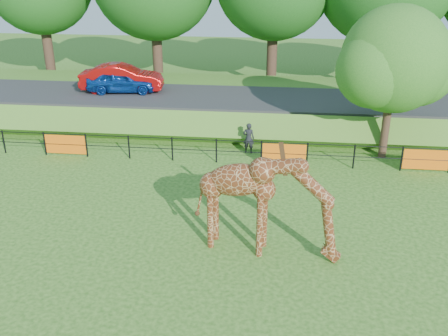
{
  "coord_description": "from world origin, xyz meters",
  "views": [
    {
      "loc": [
        2.74,
        -12.49,
        8.56
      ],
      "look_at": [
        0.96,
        2.74,
        2.0
      ],
      "focal_mm": 40.0,
      "sensor_mm": 36.0,
      "label": 1
    }
  ],
  "objects_px": {
    "car_blue": "(122,81)",
    "car_red": "(122,78)",
    "visitor": "(249,138)",
    "tree_east": "(396,64)",
    "giraffe": "(267,205)"
  },
  "relations": [
    {
      "from": "giraffe",
      "to": "car_red",
      "type": "bearing_deg",
      "value": 133.15
    },
    {
      "from": "car_blue",
      "to": "visitor",
      "type": "xyz_separation_m",
      "value": [
        7.51,
        -4.91,
        -1.35
      ]
    },
    {
      "from": "car_red",
      "to": "visitor",
      "type": "xyz_separation_m",
      "value": [
        7.58,
        -5.17,
        -1.45
      ]
    },
    {
      "from": "car_blue",
      "to": "car_red",
      "type": "relative_size",
      "value": 0.84
    },
    {
      "from": "giraffe",
      "to": "visitor",
      "type": "bearing_deg",
      "value": 108.18
    },
    {
      "from": "car_blue",
      "to": "tree_east",
      "type": "xyz_separation_m",
      "value": [
        13.76,
        -4.64,
        2.2
      ]
    },
    {
      "from": "tree_east",
      "to": "car_blue",
      "type": "bearing_deg",
      "value": 161.37
    },
    {
      "from": "visitor",
      "to": "tree_east",
      "type": "height_order",
      "value": "tree_east"
    },
    {
      "from": "car_blue",
      "to": "car_red",
      "type": "bearing_deg",
      "value": 7.83
    },
    {
      "from": "giraffe",
      "to": "car_blue",
      "type": "relative_size",
      "value": 1.18
    },
    {
      "from": "car_red",
      "to": "tree_east",
      "type": "bearing_deg",
      "value": -115.77
    },
    {
      "from": "car_red",
      "to": "tree_east",
      "type": "height_order",
      "value": "tree_east"
    },
    {
      "from": "visitor",
      "to": "car_red",
      "type": "bearing_deg",
      "value": -28.22
    },
    {
      "from": "giraffe",
      "to": "tree_east",
      "type": "height_order",
      "value": "tree_east"
    },
    {
      "from": "visitor",
      "to": "tree_east",
      "type": "xyz_separation_m",
      "value": [
        6.26,
        0.27,
        3.56
      ]
    }
  ]
}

